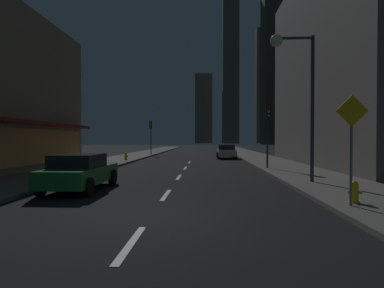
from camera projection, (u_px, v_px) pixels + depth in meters
name	position (u px, v px, depth m)	size (l,w,h in m)	color
ground_plane	(195.00, 155.00, 39.93)	(78.00, 136.00, 0.10)	black
sidewalk_right	(249.00, 154.00, 39.60)	(4.00, 76.00, 0.15)	#605E59
sidewalk_left	(142.00, 154.00, 40.25)	(4.00, 76.00, 0.15)	#605E59
lane_marking_center	(179.00, 177.00, 16.36)	(0.16, 23.00, 0.01)	silver
building_apartment_right	(378.00, 63.00, 23.15)	(11.00, 20.00, 15.69)	slate
skyscraper_distant_tall	(204.00, 109.00, 159.72)	(8.94, 7.76, 35.62)	#615D49
skyscraper_distant_mid	(231.00, 65.00, 144.31)	(7.53, 6.96, 74.65)	brown
skyscraper_distant_short	(273.00, 69.00, 116.91)	(8.23, 8.84, 57.57)	#343127
skyscraper_distant_slender	(264.00, 86.00, 146.55)	(8.28, 6.11, 54.75)	brown
car_parked_near	(80.00, 172.00, 12.26)	(1.98, 4.24, 1.45)	#1E722D
car_parked_far	(226.00, 151.00, 32.41)	(1.98, 4.24, 1.45)	silver
fire_hydrant_yellow_near	(354.00, 192.00, 9.12)	(0.42, 0.30, 0.65)	yellow
fire_hydrant_far_left	(126.00, 156.00, 28.00)	(0.42, 0.30, 0.65)	gold
traffic_light_near_right	(268.00, 122.00, 19.95)	(0.32, 0.48, 4.20)	#2D2D2D
traffic_light_far_left	(151.00, 130.00, 38.40)	(0.32, 0.48, 4.20)	#2D2D2D
street_lamp_right	(294.00, 72.00, 13.61)	(1.96, 0.56, 6.58)	#38383D
pedestrian_crossing_sign	(351.00, 140.00, 8.68)	(0.91, 0.09, 3.15)	slate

